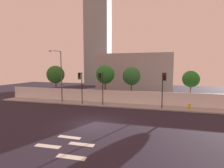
% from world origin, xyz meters
% --- Properties ---
extents(ground_plane, '(80.00, 80.00, 0.00)m').
position_xyz_m(ground_plane, '(0.00, 0.00, 0.00)').
color(ground_plane, '#241F2D').
extents(sidewalk, '(36.00, 2.40, 0.15)m').
position_xyz_m(sidewalk, '(0.00, 8.20, 0.07)').
color(sidewalk, '#9A9A9A').
rests_on(sidewalk, ground).
extents(perimeter_wall, '(36.00, 0.18, 1.80)m').
position_xyz_m(perimeter_wall, '(0.00, 9.49, 1.05)').
color(perimeter_wall, white).
rests_on(perimeter_wall, sidewalk).
extents(crosswalk_marking, '(4.01, 3.02, 0.01)m').
position_xyz_m(crosswalk_marking, '(0.10, -4.53, 0.00)').
color(crosswalk_marking, silver).
rests_on(crosswalk_marking, ground).
extents(traffic_light_left, '(0.43, 1.45, 4.46)m').
position_xyz_m(traffic_light_left, '(6.42, 6.89, 3.42)').
color(traffic_light_left, black).
rests_on(traffic_light_left, sidewalk).
extents(traffic_light_center, '(0.34, 1.47, 4.38)m').
position_xyz_m(traffic_light_center, '(-1.44, 6.87, 3.36)').
color(traffic_light_center, black).
rests_on(traffic_light_center, sidewalk).
extents(traffic_light_right, '(0.48, 1.50, 4.41)m').
position_xyz_m(traffic_light_right, '(-4.38, 6.86, 3.39)').
color(traffic_light_right, black).
rests_on(traffic_light_right, sidewalk).
extents(street_lamp_curbside, '(0.81, 2.03, 7.44)m').
position_xyz_m(street_lamp_curbside, '(-7.88, 7.51, 4.51)').
color(street_lamp_curbside, '#4C4C51').
rests_on(street_lamp_curbside, sidewalk).
extents(fire_hydrant, '(0.44, 0.26, 0.76)m').
position_xyz_m(fire_hydrant, '(9.52, 7.72, 0.56)').
color(fire_hydrant, gold).
rests_on(fire_hydrant, sidewalk).
extents(roadside_tree_leftmost, '(2.90, 2.90, 5.55)m').
position_xyz_m(roadside_tree_leftmost, '(-10.64, 10.52, 4.09)').
color(roadside_tree_leftmost, brown).
rests_on(roadside_tree_leftmost, ground).
extents(roadside_tree_midleft, '(2.82, 2.82, 5.62)m').
position_xyz_m(roadside_tree_midleft, '(-2.04, 10.52, 4.19)').
color(roadside_tree_midleft, brown).
rests_on(roadside_tree_midleft, ground).
extents(roadside_tree_midright, '(2.62, 2.62, 5.32)m').
position_xyz_m(roadside_tree_midright, '(2.01, 10.52, 3.99)').
color(roadside_tree_midright, brown).
rests_on(roadside_tree_midright, ground).
extents(roadside_tree_rightmost, '(2.24, 2.24, 4.83)m').
position_xyz_m(roadside_tree_rightmost, '(10.00, 10.52, 3.69)').
color(roadside_tree_rightmost, brown).
rests_on(roadside_tree_rightmost, ground).
extents(low_building_distant, '(15.97, 6.00, 8.21)m').
position_xyz_m(low_building_distant, '(0.52, 23.49, 4.10)').
color(low_building_distant, '#9C9C9C').
rests_on(low_building_distant, ground).
extents(tower_on_skyline, '(7.24, 5.00, 30.70)m').
position_xyz_m(tower_on_skyline, '(-12.26, 35.49, 15.35)').
color(tower_on_skyline, gray).
rests_on(tower_on_skyline, ground).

